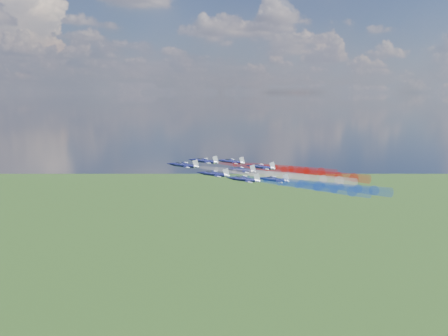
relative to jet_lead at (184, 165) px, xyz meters
name	(u,v)px	position (x,y,z in m)	size (l,w,h in m)	color
jet_lead	(184,165)	(0.00, 0.00, 0.00)	(9.57, 11.96, 3.19)	black
trail_lead	(252,173)	(24.40, -4.56, -3.32)	(3.99, 39.52, 3.99)	white
jet_inner_left	(214,174)	(7.94, -10.53, -2.04)	(9.57, 11.96, 3.19)	black
trail_inner_left	(284,182)	(32.34, -15.10, -5.36)	(3.99, 39.52, 3.99)	blue
jet_inner_right	(205,161)	(10.37, 8.54, -0.05)	(9.57, 11.96, 3.19)	black
trail_inner_right	(268,168)	(34.76, 3.97, -3.38)	(3.99, 39.52, 3.99)	red
jet_outer_left	(245,180)	(15.35, -20.30, -2.71)	(9.57, 11.96, 3.19)	black
trail_outer_left	(316,187)	(39.74, -24.87, -6.04)	(3.99, 39.52, 3.99)	blue
jet_center_third	(242,170)	(20.76, -3.74, -2.34)	(9.57, 11.96, 3.19)	black
trail_center_third	(306,178)	(45.15, -8.30, -5.66)	(3.99, 39.52, 3.99)	white
jet_outer_right	(232,162)	(23.93, 15.22, -1.78)	(9.57, 11.96, 3.19)	black
trail_outer_right	(291,168)	(48.32, 10.65, -5.10)	(3.99, 39.52, 3.99)	red
jet_rear_left	(275,180)	(29.43, -13.71, -4.73)	(9.57, 11.96, 3.19)	black
trail_rear_left	(341,187)	(53.83, -18.27, -8.05)	(3.99, 39.52, 3.99)	blue
jet_rear_right	(262,167)	(31.95, 3.33, -2.72)	(9.57, 11.96, 3.19)	black
trail_rear_right	(323,174)	(56.34, -1.23, -6.04)	(3.99, 39.52, 3.99)	red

